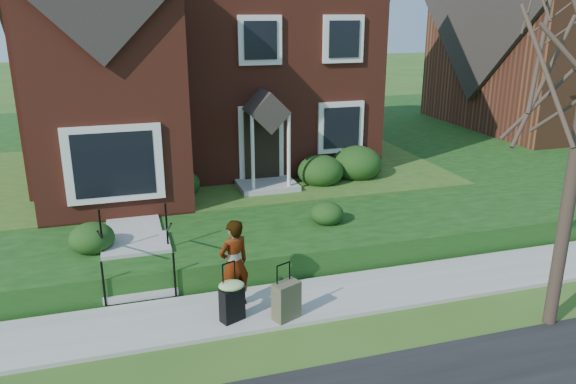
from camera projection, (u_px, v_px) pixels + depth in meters
name	position (u px, v px, depth m)	size (l,w,h in m)	color
ground	(280.00, 306.00, 10.64)	(120.00, 120.00, 0.00)	#2D5119
sidewalk	(280.00, 305.00, 10.63)	(60.00, 1.60, 0.08)	#9E9B93
terrace	(301.00, 149.00, 21.58)	(44.00, 20.00, 0.60)	#17390F
walkway	(131.00, 205.00, 14.31)	(1.20, 6.00, 0.06)	#9E9B93
main_house	(188.00, 14.00, 17.71)	(10.40, 10.20, 9.40)	maroon
neighbour_house	(572.00, 13.00, 23.49)	(9.40, 8.00, 9.20)	brown
front_steps	(137.00, 261.00, 11.48)	(1.40, 2.02, 1.50)	#9E9B93
foundation_shrubs	(264.00, 176.00, 15.29)	(9.39, 4.59, 1.06)	black
woman	(234.00, 264.00, 10.26)	(0.62, 0.41, 1.71)	#999999
suitcase_black	(232.00, 298.00, 9.90)	(0.57, 0.53, 1.11)	black
suitcase_olive	(286.00, 301.00, 9.98)	(0.55, 0.45, 1.05)	brown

